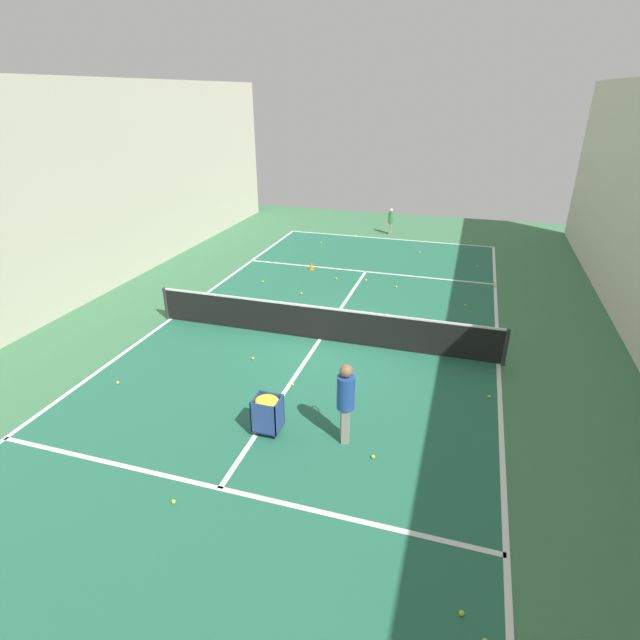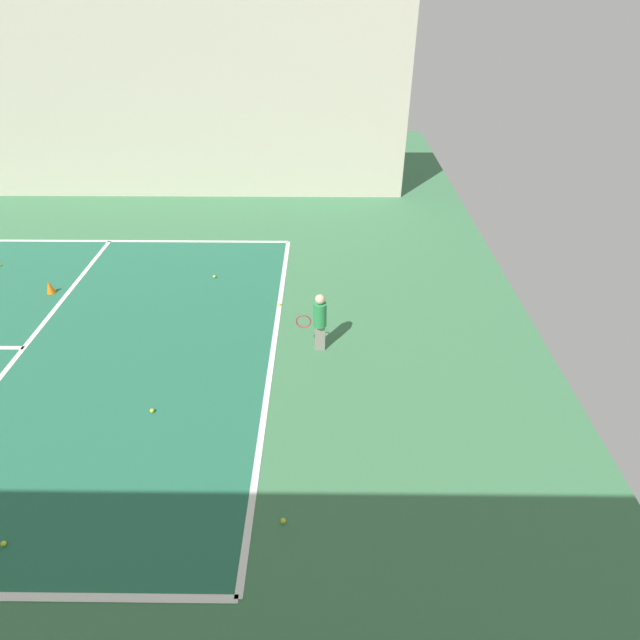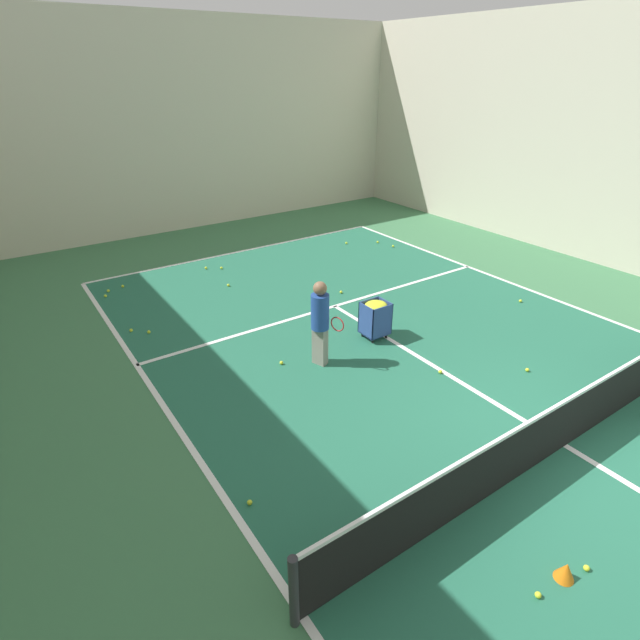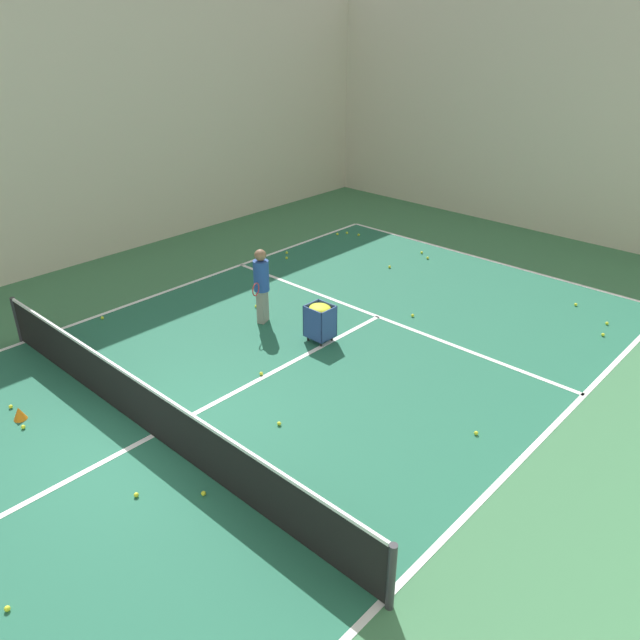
% 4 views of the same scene
% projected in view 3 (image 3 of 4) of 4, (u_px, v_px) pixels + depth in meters
% --- Properties ---
extents(ground_plane, '(31.47, 31.47, 0.00)m').
position_uv_depth(ground_plane, '(565.00, 445.00, 7.34)').
color(ground_plane, '#3D754C').
extents(court_playing_area, '(9.14, 21.05, 0.00)m').
position_uv_depth(court_playing_area, '(565.00, 445.00, 7.34)').
color(court_playing_area, '#23664C').
rests_on(court_playing_area, ground).
extents(line_baseline_far, '(9.14, 0.10, 0.00)m').
position_uv_depth(line_baseline_far, '(243.00, 251.00, 15.09)').
color(line_baseline_far, white).
rests_on(line_baseline_far, ground).
extents(line_sideline_left, '(0.10, 21.05, 0.00)m').
position_uv_depth(line_sideline_left, '(303.00, 617.00, 5.04)').
color(line_sideline_left, white).
rests_on(line_sideline_left, ground).
extents(line_service_far, '(9.14, 0.10, 0.00)m').
position_uv_depth(line_service_far, '(335.00, 306.00, 11.60)').
color(line_service_far, white).
rests_on(line_service_far, ground).
extents(line_centre_service, '(0.10, 11.58, 0.00)m').
position_uv_depth(line_centre_service, '(565.00, 445.00, 7.33)').
color(line_centre_service, white).
rests_on(line_centre_service, ground).
extents(hall_enclosure_far, '(15.56, 0.15, 6.47)m').
position_uv_depth(hall_enclosure_far, '(190.00, 127.00, 16.04)').
color(hall_enclosure_far, beige).
rests_on(hall_enclosure_far, ground).
extents(tennis_net, '(9.44, 0.10, 0.96)m').
position_uv_depth(tennis_net, '(572.00, 418.00, 7.11)').
color(tennis_net, '#2D2D33').
rests_on(tennis_net, ground).
extents(coach_at_net, '(0.43, 0.66, 1.65)m').
position_uv_depth(coach_at_net, '(320.00, 318.00, 8.95)').
color(coach_at_net, gray).
rests_on(coach_at_net, ground).
extents(ball_cart, '(0.51, 0.47, 0.80)m').
position_uv_depth(ball_cart, '(376.00, 313.00, 10.02)').
color(ball_cart, '#2D478C').
rests_on(ball_cart, ground).
extents(training_cone_1, '(0.22, 0.22, 0.23)m').
position_uv_depth(training_cone_1, '(566.00, 571.00, 5.38)').
color(training_cone_1, orange).
rests_on(training_cone_1, ground).
extents(tennis_ball_4, '(0.07, 0.07, 0.07)m').
position_uv_depth(tennis_ball_4, '(250.00, 502.00, 6.33)').
color(tennis_ball_4, yellow).
rests_on(tennis_ball_4, ground).
extents(tennis_ball_7, '(0.07, 0.07, 0.07)m').
position_uv_depth(tennis_ball_7, '(538.00, 595.00, 5.22)').
color(tennis_ball_7, yellow).
rests_on(tennis_ball_7, ground).
extents(tennis_ball_8, '(0.07, 0.07, 0.07)m').
position_uv_depth(tennis_ball_8, '(105.00, 296.00, 12.03)').
color(tennis_ball_8, yellow).
rests_on(tennis_ball_8, ground).
extents(tennis_ball_9, '(0.07, 0.07, 0.07)m').
position_uv_depth(tennis_ball_9, '(520.00, 301.00, 11.78)').
color(tennis_ball_9, yellow).
rests_on(tennis_ball_9, ground).
extents(tennis_ball_11, '(0.07, 0.07, 0.07)m').
position_uv_depth(tennis_ball_11, '(393.00, 246.00, 15.37)').
color(tennis_ball_11, yellow).
rests_on(tennis_ball_11, ground).
extents(tennis_ball_13, '(0.07, 0.07, 0.07)m').
position_uv_depth(tennis_ball_13, '(206.00, 268.00, 13.71)').
color(tennis_ball_13, yellow).
rests_on(tennis_ball_13, ground).
extents(tennis_ball_15, '(0.07, 0.07, 0.07)m').
position_uv_depth(tennis_ball_15, '(440.00, 372.00, 9.04)').
color(tennis_ball_15, yellow).
rests_on(tennis_ball_15, ground).
extents(tennis_ball_17, '(0.07, 0.07, 0.07)m').
position_uv_depth(tennis_ball_17, '(221.00, 268.00, 13.71)').
color(tennis_ball_17, yellow).
rests_on(tennis_ball_17, ground).
extents(tennis_ball_21, '(0.07, 0.07, 0.07)m').
position_uv_depth(tennis_ball_21, '(378.00, 242.00, 15.73)').
color(tennis_ball_21, yellow).
rests_on(tennis_ball_21, ground).
extents(tennis_ball_23, '(0.07, 0.07, 0.07)m').
position_uv_depth(tennis_ball_23, '(281.00, 363.00, 9.32)').
color(tennis_ball_23, yellow).
rests_on(tennis_ball_23, ground).
extents(tennis_ball_24, '(0.07, 0.07, 0.07)m').
position_uv_depth(tennis_ball_24, '(228.00, 285.00, 12.63)').
color(tennis_ball_24, yellow).
rests_on(tennis_ball_24, ground).
extents(tennis_ball_25, '(0.07, 0.07, 0.07)m').
position_uv_depth(tennis_ball_25, '(123.00, 286.00, 12.57)').
color(tennis_ball_25, yellow).
rests_on(tennis_ball_25, ground).
extents(tennis_ball_27, '(0.07, 0.07, 0.07)m').
position_uv_depth(tennis_ball_27, '(341.00, 292.00, 12.24)').
color(tennis_ball_27, yellow).
rests_on(tennis_ball_27, ground).
extents(tennis_ball_28, '(0.07, 0.07, 0.07)m').
position_uv_depth(tennis_ball_28, '(346.00, 243.00, 15.65)').
color(tennis_ball_28, yellow).
rests_on(tennis_ball_28, ground).
extents(tennis_ball_31, '(0.07, 0.07, 0.07)m').
position_uv_depth(tennis_ball_31, '(586.00, 568.00, 5.50)').
color(tennis_ball_31, yellow).
rests_on(tennis_ball_31, ground).
extents(tennis_ball_32, '(0.07, 0.07, 0.07)m').
position_uv_depth(tennis_ball_32, '(108.00, 291.00, 12.31)').
color(tennis_ball_32, yellow).
rests_on(tennis_ball_32, ground).
extents(tennis_ball_33, '(0.07, 0.07, 0.07)m').
position_uv_depth(tennis_ball_33, '(149.00, 332.00, 10.40)').
color(tennis_ball_33, yellow).
rests_on(tennis_ball_33, ground).
extents(tennis_ball_34, '(0.07, 0.07, 0.07)m').
position_uv_depth(tennis_ball_34, '(131.00, 330.00, 10.47)').
color(tennis_ball_34, yellow).
rests_on(tennis_ball_34, ground).
extents(tennis_ball_36, '(0.07, 0.07, 0.07)m').
position_uv_depth(tennis_ball_36, '(527.00, 370.00, 9.10)').
color(tennis_ball_36, yellow).
rests_on(tennis_ball_36, ground).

